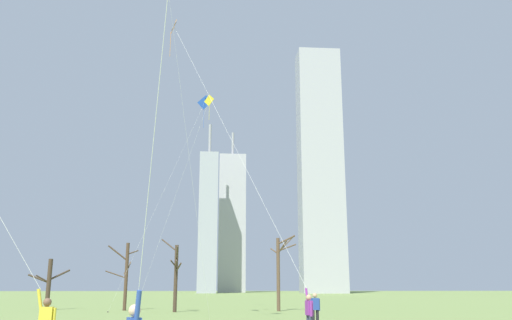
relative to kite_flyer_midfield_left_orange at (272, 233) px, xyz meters
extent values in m
cube|color=purple|center=(1.22, -1.95, -3.03)|extent=(0.27, 0.37, 0.54)
sphere|color=tan|center=(1.22, -1.95, -2.64)|extent=(0.22, 0.22, 0.22)
cylinder|color=purple|center=(1.27, -2.15, -3.06)|extent=(0.09, 0.09, 0.55)
cylinder|color=purple|center=(1.18, -1.74, -2.55)|extent=(0.13, 0.22, 0.56)
cube|color=orange|center=(-5.38, 8.56, 14.15)|extent=(0.32, 1.22, 1.19)
cylinder|color=black|center=(-5.38, 8.56, 14.15)|extent=(0.31, 0.20, 0.75)
cylinder|color=orange|center=(-5.56, 8.45, 12.85)|extent=(0.02, 0.02, 1.72)
cylinder|color=silver|center=(-2.10, 3.41, 5.92)|extent=(6.58, 10.32, 16.46)
cube|color=yellow|center=(-6.92, -7.49, -3.03)|extent=(0.34, 0.21, 0.54)
sphere|color=brown|center=(-6.92, -7.49, -2.64)|extent=(0.22, 0.22, 0.22)
cylinder|color=yellow|center=(-6.71, -7.48, -3.06)|extent=(0.09, 0.09, 0.55)
cylinder|color=yellow|center=(-7.13, -7.49, -2.55)|extent=(0.20, 0.09, 0.56)
sphere|color=beige|center=(-3.80, -12.68, -2.64)|extent=(0.22, 0.22, 0.22)
cylinder|color=#2D4CA5|center=(-3.72, -12.87, -2.55)|extent=(0.16, 0.22, 0.56)
cylinder|color=black|center=(2.15, 2.35, -3.72)|extent=(0.14, 0.14, 0.85)
cylinder|color=black|center=(2.36, 2.41, -3.72)|extent=(0.14, 0.14, 0.85)
cube|color=#2D4CA5|center=(2.26, 2.38, -3.03)|extent=(0.38, 0.29, 0.54)
sphere|color=tan|center=(2.26, 2.38, -2.64)|extent=(0.22, 0.22, 0.22)
cylinder|color=#2D4CA5|center=(2.06, 2.32, -3.06)|extent=(0.09, 0.09, 0.55)
cylinder|color=#2D4CA5|center=(2.46, 2.44, -3.06)|extent=(0.09, 0.09, 0.55)
cylinder|color=silver|center=(-4.36, 2.91, 7.69)|extent=(3.44, 7.19, 23.60)
cube|color=blue|center=(-3.67, 21.53, 13.66)|extent=(1.32, 0.30, 1.28)
cylinder|color=black|center=(-3.67, 21.53, 13.66)|extent=(0.12, 0.29, 0.83)
cylinder|color=blue|center=(-3.73, 21.68, 12.26)|extent=(0.02, 0.02, 1.82)
cylinder|color=silver|center=(-7.07, 20.26, 4.78)|extent=(6.81, 2.55, 17.77)
cylinder|color=#3F3833|center=(-10.47, 18.99, -4.11)|extent=(0.10, 0.10, 0.08)
cube|color=yellow|center=(-3.10, 12.66, 10.63)|extent=(0.71, 0.43, 0.80)
cylinder|color=black|center=(-3.10, 12.66, 10.63)|extent=(0.06, 0.14, 0.52)
cylinder|color=yellow|center=(-3.07, 12.73, 9.76)|extent=(0.02, 0.02, 1.12)
cylinder|color=silver|center=(-5.48, 13.50, 3.26)|extent=(4.78, 1.69, 14.74)
cylinder|color=#3F3833|center=(-7.87, 14.34, -4.11)|extent=(0.10, 0.10, 0.08)
cylinder|color=#423326|center=(-16.34, 23.39, -2.07)|extent=(0.36, 0.36, 4.16)
cylinder|color=#423326|center=(-15.75, 24.18, -1.30)|extent=(1.35, 1.73, 0.99)
cylinder|color=#423326|center=(-17.19, 23.34, -1.61)|extent=(1.77, 0.26, 0.78)
cylinder|color=#423326|center=(-16.79, 23.09, -1.64)|extent=(1.00, 0.73, 0.66)
cylinder|color=#423326|center=(-5.50, 19.08, -1.62)|extent=(0.29, 0.29, 5.05)
cylinder|color=#423326|center=(-5.44, 18.40, -0.74)|extent=(0.22, 1.41, 0.90)
cylinder|color=#423326|center=(-5.26, 18.21, -0.85)|extent=(0.60, 1.80, 0.67)
cylinder|color=#423326|center=(-5.40, 18.26, 0.25)|extent=(0.29, 1.69, 0.99)
cylinder|color=#423326|center=(-5.67, 18.49, -0.55)|extent=(0.45, 1.23, 0.56)
cylinder|color=#423326|center=(-6.13, 19.57, 0.93)|extent=(1.38, 1.10, 1.07)
cylinder|color=brown|center=(2.58, 19.99, -1.28)|extent=(0.28, 0.28, 5.73)
cylinder|color=brown|center=(3.27, 19.71, 0.79)|extent=(1.45, 0.66, 0.60)
cylinder|color=brown|center=(2.33, 20.45, 0.56)|extent=(0.62, 1.00, 0.55)
cylinder|color=brown|center=(2.88, 19.51, 0.83)|extent=(0.74, 1.09, 1.07)
cylinder|color=brown|center=(3.20, 19.56, 1.40)|extent=(1.37, 1.00, 0.71)
cylinder|color=brown|center=(3.29, 20.11, 1.14)|extent=(1.50, 0.34, 1.50)
cylinder|color=#4C3828|center=(-9.76, 21.97, -1.43)|extent=(0.28, 0.28, 5.43)
cylinder|color=#4C3828|center=(-10.60, 21.93, -1.30)|extent=(1.72, 0.17, 0.64)
cylinder|color=#4C3828|center=(-9.37, 22.27, 0.52)|extent=(0.86, 0.70, 0.44)
cylinder|color=#4C3828|center=(-10.01, 22.94, -1.39)|extent=(0.60, 1.98, 0.64)
cylinder|color=#4C3828|center=(-10.53, 21.82, 0.43)|extent=(1.63, 0.43, 1.28)
cylinder|color=#4C3828|center=(-9.68, 22.43, -0.67)|extent=(0.27, 0.99, 0.92)
cube|color=#B2B2B7|center=(26.21, 118.98, 30.32)|extent=(11.97, 8.37, 68.94)
cube|color=#B2B2B7|center=(2.08, 139.64, 17.06)|extent=(8.32, 6.03, 42.42)
cylinder|color=#99999E|center=(2.08, 139.64, 42.14)|extent=(0.80, 0.80, 7.75)
cube|color=#9EA3AD|center=(-5.04, 124.82, 15.30)|extent=(5.24, 8.07, 38.90)
cylinder|color=#99999E|center=(-5.04, 124.82, 39.35)|extent=(0.80, 0.80, 9.20)
camera|label=1|loc=(-2.33, -22.57, -2.21)|focal=36.66mm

